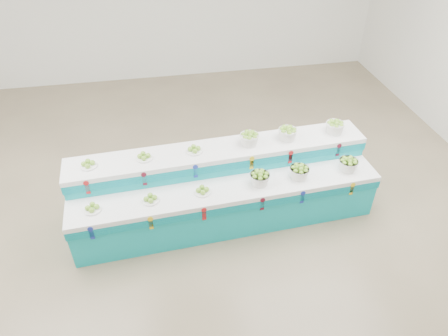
{
  "coord_description": "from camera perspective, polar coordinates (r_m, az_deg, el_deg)",
  "views": [
    {
      "loc": [
        -0.28,
        -4.34,
        4.32
      ],
      "look_at": [
        0.54,
        0.05,
        0.87
      ],
      "focal_mm": 32.96,
      "sensor_mm": 36.0,
      "label": 1
    }
  ],
  "objects": [
    {
      "name": "basket_lower_right",
      "position": [
        6.06,
        16.85,
        0.54
      ],
      "size": [
        0.28,
        0.28,
        0.2
      ],
      "primitive_type": null,
      "rotation": [
        0.0,
        0.0,
        0.06
      ],
      "color": "silver",
      "rests_on": "display_stand"
    },
    {
      "name": "plate_upper_right",
      "position": [
        5.68,
        -4.16,
        2.63
      ],
      "size": [
        0.24,
        0.24,
        0.09
      ],
      "primitive_type": "cylinder",
      "rotation": [
        0.0,
        0.0,
        0.06
      ],
      "color": "white",
      "rests_on": "display_stand"
    },
    {
      "name": "ground",
      "position": [
        6.13,
        -4.91,
        -7.31
      ],
      "size": [
        10.0,
        10.0,
        0.0
      ],
      "primitive_type": "plane",
      "color": "#70614B",
      "rests_on": "ground"
    },
    {
      "name": "plate_upper_mid",
      "position": [
        5.64,
        -11.04,
        1.63
      ],
      "size": [
        0.24,
        0.24,
        0.09
      ],
      "primitive_type": "cylinder",
      "rotation": [
        0.0,
        0.0,
        0.06
      ],
      "color": "white",
      "rests_on": "display_stand"
    },
    {
      "name": "basket_upper_mid",
      "position": [
        5.97,
        8.82,
        4.82
      ],
      "size": [
        0.28,
        0.28,
        0.2
      ],
      "primitive_type": null,
      "rotation": [
        0.0,
        0.0,
        0.06
      ],
      "color": "silver",
      "rests_on": "display_stand"
    },
    {
      "name": "basket_lower_mid",
      "position": [
        5.75,
        10.4,
        -0.5
      ],
      "size": [
        0.28,
        0.28,
        0.2
      ],
      "primitive_type": null,
      "rotation": [
        0.0,
        0.0,
        0.06
      ],
      "color": "silver",
      "rests_on": "display_stand"
    },
    {
      "name": "display_stand",
      "position": [
        5.87,
        -0.0,
        -2.78
      ],
      "size": [
        4.34,
        1.34,
        1.02
      ],
      "primitive_type": null,
      "rotation": [
        0.0,
        0.0,
        0.06
      ],
      "color": "#11A9B3",
      "rests_on": "ground"
    },
    {
      "name": "plate_lower_mid",
      "position": [
        5.4,
        -10.18,
        -4.15
      ],
      "size": [
        0.24,
        0.24,
        0.09
      ],
      "primitive_type": "cylinder",
      "rotation": [
        0.0,
        0.0,
        0.06
      ],
      "color": "white",
      "rests_on": "display_stand"
    },
    {
      "name": "basket_upper_right",
      "position": [
        6.27,
        15.14,
        5.58
      ],
      "size": [
        0.28,
        0.28,
        0.2
      ],
      "primitive_type": null,
      "rotation": [
        0.0,
        0.0,
        0.06
      ],
      "color": "silver",
      "rests_on": "display_stand"
    },
    {
      "name": "basket_lower_left",
      "position": [
        5.57,
        4.98,
        -1.37
      ],
      "size": [
        0.28,
        0.28,
        0.2
      ],
      "primitive_type": null,
      "rotation": [
        0.0,
        0.0,
        0.06
      ],
      "color": "silver",
      "rests_on": "display_stand"
    },
    {
      "name": "plate_lower_right",
      "position": [
        5.45,
        -3.0,
        -3.07
      ],
      "size": [
        0.24,
        0.24,
        0.09
      ],
      "primitive_type": "cylinder",
      "rotation": [
        0.0,
        0.0,
        0.06
      ],
      "color": "white",
      "rests_on": "display_stand"
    },
    {
      "name": "plate_upper_left",
      "position": [
        5.68,
        -18.33,
        0.55
      ],
      "size": [
        0.24,
        0.24,
        0.09
      ],
      "primitive_type": "cylinder",
      "rotation": [
        0.0,
        0.0,
        0.06
      ],
      "color": "white",
      "rests_on": "display_stand"
    },
    {
      "name": "plate_lower_left",
      "position": [
        5.45,
        -17.81,
        -5.24
      ],
      "size": [
        0.24,
        0.24,
        0.09
      ],
      "primitive_type": "cylinder",
      "rotation": [
        0.0,
        0.0,
        0.06
      ],
      "color": "white",
      "rests_on": "display_stand"
    },
    {
      "name": "basket_upper_left",
      "position": [
        5.8,
        3.54,
        4.14
      ],
      "size": [
        0.28,
        0.28,
        0.2
      ],
      "primitive_type": null,
      "rotation": [
        0.0,
        0.0,
        0.06
      ],
      "color": "silver",
      "rests_on": "display_stand"
    }
  ]
}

